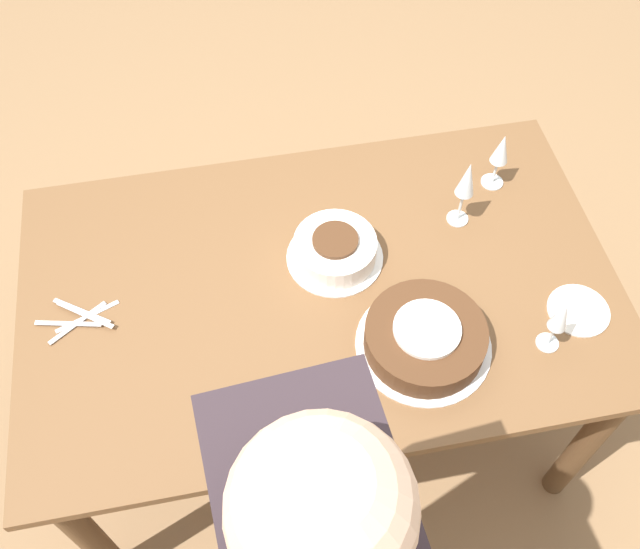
# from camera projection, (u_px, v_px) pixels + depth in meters

# --- Properties ---
(ground_plane) EXTENTS (12.00, 12.00, 0.00)m
(ground_plane) POSITION_uv_depth(u_px,v_px,m) (320.00, 408.00, 2.51)
(ground_plane) COLOR #8E6B47
(dining_table) EXTENTS (1.56, 0.97, 0.78)m
(dining_table) POSITION_uv_depth(u_px,v_px,m) (320.00, 307.00, 1.96)
(dining_table) COLOR brown
(dining_table) RESTS_ON ground_plane
(cake_center_white) EXTENTS (0.26, 0.26, 0.09)m
(cake_center_white) POSITION_uv_depth(u_px,v_px,m) (335.00, 250.00, 1.89)
(cake_center_white) COLOR white
(cake_center_white) RESTS_ON dining_table
(cake_front_chocolate) EXTENTS (0.34, 0.34, 0.09)m
(cake_front_chocolate) POSITION_uv_depth(u_px,v_px,m) (425.00, 338.00, 1.74)
(cake_front_chocolate) COLOR white
(cake_front_chocolate) RESTS_ON dining_table
(wine_glass_near) EXTENTS (0.06, 0.06, 0.19)m
(wine_glass_near) POSITION_uv_depth(u_px,v_px,m) (501.00, 152.00, 1.97)
(wine_glass_near) COLOR silver
(wine_glass_near) RESTS_ON dining_table
(wine_glass_far) EXTENTS (0.06, 0.06, 0.22)m
(wine_glass_far) POSITION_uv_depth(u_px,v_px,m) (467.00, 182.00, 1.87)
(wine_glass_far) COLOR silver
(wine_glass_far) RESTS_ON dining_table
(wine_glass_extra) EXTENTS (0.06, 0.06, 0.18)m
(wine_glass_extra) POSITION_uv_depth(u_px,v_px,m) (561.00, 318.00, 1.67)
(wine_glass_extra) COLOR silver
(wine_glass_extra) RESTS_ON dining_table
(dessert_plate_right) EXTENTS (0.16, 0.16, 0.01)m
(dessert_plate_right) POSITION_uv_depth(u_px,v_px,m) (578.00, 310.00, 1.83)
(dessert_plate_right) COLOR white
(dessert_plate_right) RESTS_ON dining_table
(fork_pile) EXTENTS (0.21, 0.14, 0.01)m
(fork_pile) POSITION_uv_depth(u_px,v_px,m) (80.00, 318.00, 1.81)
(fork_pile) COLOR silver
(fork_pile) RESTS_ON dining_table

